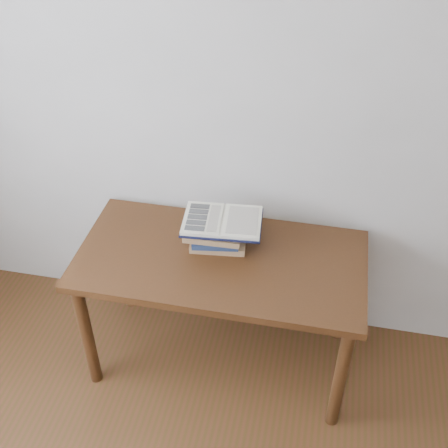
# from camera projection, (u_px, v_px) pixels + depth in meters

# --- Properties ---
(room_shell) EXTENTS (3.54, 3.54, 2.62)m
(room_shell) POSITION_uv_depth(u_px,v_px,m) (28.00, 384.00, 0.91)
(room_shell) COLOR beige
(room_shell) RESTS_ON ground
(desk) EXTENTS (1.31, 0.65, 0.70)m
(desk) POSITION_uv_depth(u_px,v_px,m) (221.00, 273.00, 2.60)
(desk) COLOR #402210
(desk) RESTS_ON ground
(book_stack) EXTENTS (0.28, 0.19, 0.12)m
(book_stack) POSITION_uv_depth(u_px,v_px,m) (215.00, 236.00, 2.56)
(book_stack) COLOR tan
(book_stack) RESTS_ON desk
(open_book) EXTENTS (0.38, 0.28, 0.03)m
(open_book) POSITION_uv_depth(u_px,v_px,m) (222.00, 221.00, 2.52)
(open_book) COLOR black
(open_book) RESTS_ON book_stack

